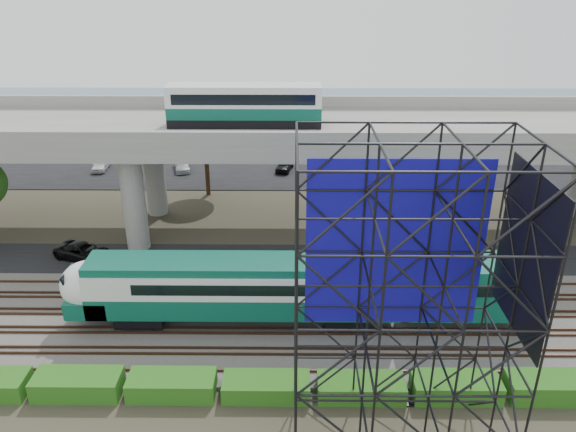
{
  "coord_description": "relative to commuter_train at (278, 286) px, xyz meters",
  "views": [
    {
      "loc": [
        2.35,
        -27.59,
        20.97
      ],
      "look_at": [
        2.06,
        6.0,
        5.8
      ],
      "focal_mm": 35.0,
      "sensor_mm": 36.0,
      "label": 1
    }
  ],
  "objects": [
    {
      "name": "service_road",
      "position": [
        -1.49,
        8.5,
        -2.84
      ],
      "size": [
        90.0,
        5.0,
        0.08
      ],
      "primitive_type": "cube",
      "color": "black",
      "rests_on": "ground"
    },
    {
      "name": "commuter_train",
      "position": [
        0.0,
        0.0,
        0.0
      ],
      "size": [
        29.3,
        3.06,
        4.3
      ],
      "color": "black",
      "rests_on": "rail_tracks"
    },
    {
      "name": "parking_lot",
      "position": [
        -1.49,
        32.0,
        -2.84
      ],
      "size": [
        90.0,
        18.0,
        0.08
      ],
      "primitive_type": "cube",
      "color": "black",
      "rests_on": "ground"
    },
    {
      "name": "rail_tracks",
      "position": [
        -1.49,
        -0.0,
        -2.6
      ],
      "size": [
        90.0,
        9.52,
        0.16
      ],
      "color": "#472D1E",
      "rests_on": "ballast_bed"
    },
    {
      "name": "hedge_strip",
      "position": [
        -0.49,
        -6.3,
        -2.32
      ],
      "size": [
        34.6,
        1.8,
        1.2
      ],
      "color": "#215914",
      "rests_on": "ground"
    },
    {
      "name": "ballast_bed",
      "position": [
        -1.49,
        0.0,
        -2.78
      ],
      "size": [
        90.0,
        12.0,
        0.2
      ],
      "primitive_type": "cube",
      "color": "slate",
      "rests_on": "ground"
    },
    {
      "name": "suv",
      "position": [
        -15.26,
        8.49,
        -2.17
      ],
      "size": [
        5.0,
        3.62,
        1.26
      ],
      "primitive_type": "imported",
      "rotation": [
        0.0,
        0.0,
        1.2
      ],
      "color": "black",
      "rests_on": "service_road"
    },
    {
      "name": "parked_cars",
      "position": [
        -1.25,
        31.63,
        -2.2
      ],
      "size": [
        38.82,
        9.52,
        1.27
      ],
      "color": "silver",
      "rests_on": "parking_lot"
    },
    {
      "name": "trees",
      "position": [
        -6.16,
        14.17,
        2.69
      ],
      "size": [
        40.94,
        16.94,
        7.69
      ],
      "color": "#382314",
      "rests_on": "ground"
    },
    {
      "name": "harbor_water",
      "position": [
        -1.49,
        54.0,
        -2.87
      ],
      "size": [
        140.0,
        40.0,
        0.03
      ],
      "primitive_type": "cube",
      "color": "slate",
      "rests_on": "ground"
    },
    {
      "name": "ground",
      "position": [
        -1.49,
        -2.0,
        -2.88
      ],
      "size": [
        140.0,
        140.0,
        0.0
      ],
      "primitive_type": "plane",
      "color": "#474233",
      "rests_on": "ground"
    },
    {
      "name": "scaffold_tower",
      "position": [
        5.53,
        -9.98,
        4.59
      ],
      "size": [
        9.36,
        6.36,
        15.0
      ],
      "color": "black",
      "rests_on": "ground"
    },
    {
      "name": "overpass",
      "position": [
        -1.6,
        14.0,
        5.33
      ],
      "size": [
        80.0,
        12.0,
        12.4
      ],
      "color": "#9E9B93",
      "rests_on": "ground"
    }
  ]
}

